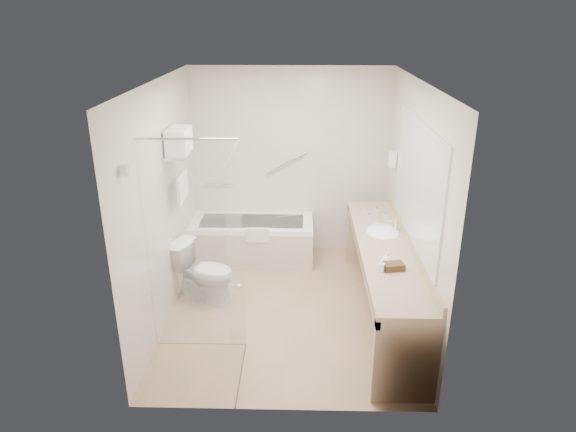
{
  "coord_description": "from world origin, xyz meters",
  "views": [
    {
      "loc": [
        0.13,
        -5.0,
        3.11
      ],
      "look_at": [
        0.0,
        0.3,
        1.0
      ],
      "focal_mm": 32.0,
      "sensor_mm": 36.0,
      "label": 1
    }
  ],
  "objects_px": {
    "bathtub": "(252,240)",
    "toilet": "(205,272)",
    "amenity_basket": "(393,266)",
    "vanity_counter": "(384,264)",
    "water_bottle_left": "(385,221)"
  },
  "relations": [
    {
      "from": "toilet",
      "to": "water_bottle_left",
      "type": "distance_m",
      "value": 2.13
    },
    {
      "from": "toilet",
      "to": "amenity_basket",
      "type": "distance_m",
      "value": 2.21
    },
    {
      "from": "toilet",
      "to": "water_bottle_left",
      "type": "bearing_deg",
      "value": -68.43
    },
    {
      "from": "toilet",
      "to": "amenity_basket",
      "type": "height_order",
      "value": "amenity_basket"
    },
    {
      "from": "vanity_counter",
      "to": "water_bottle_left",
      "type": "bearing_deg",
      "value": 82.79
    },
    {
      "from": "bathtub",
      "to": "amenity_basket",
      "type": "xyz_separation_m",
      "value": [
        1.52,
        -1.9,
        0.61
      ]
    },
    {
      "from": "bathtub",
      "to": "vanity_counter",
      "type": "bearing_deg",
      "value": -42.35
    },
    {
      "from": "bathtub",
      "to": "toilet",
      "type": "bearing_deg",
      "value": -112.97
    },
    {
      "from": "vanity_counter",
      "to": "amenity_basket",
      "type": "bearing_deg",
      "value": -90.44
    },
    {
      "from": "toilet",
      "to": "amenity_basket",
      "type": "xyz_separation_m",
      "value": [
        1.97,
        -0.84,
        0.53
      ]
    },
    {
      "from": "vanity_counter",
      "to": "amenity_basket",
      "type": "distance_m",
      "value": 0.57
    },
    {
      "from": "vanity_counter",
      "to": "amenity_basket",
      "type": "relative_size",
      "value": 14.1
    },
    {
      "from": "bathtub",
      "to": "amenity_basket",
      "type": "relative_size",
      "value": 8.36
    },
    {
      "from": "bathtub",
      "to": "toilet",
      "type": "distance_m",
      "value": 1.16
    },
    {
      "from": "vanity_counter",
      "to": "toilet",
      "type": "height_order",
      "value": "vanity_counter"
    }
  ]
}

